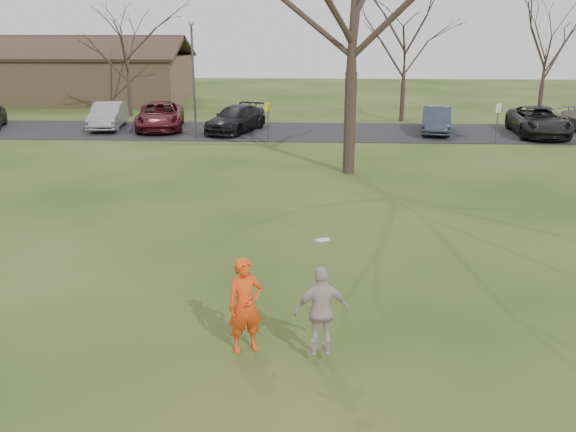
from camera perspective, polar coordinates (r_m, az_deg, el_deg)
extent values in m
plane|color=#1E380F|center=(12.48, -0.98, -12.18)|extent=(120.00, 120.00, 0.00)
cube|color=black|center=(36.35, 1.74, 7.76)|extent=(62.00, 6.50, 0.04)
imported|color=#F24513|center=(12.07, -3.95, -8.20)|extent=(0.82, 0.69, 1.91)
imported|color=gray|center=(38.79, -16.21, 8.88)|extent=(2.18, 4.82, 1.54)
imported|color=#51131B|center=(37.79, -11.68, 9.02)|extent=(3.55, 6.00, 1.56)
imported|color=black|center=(36.33, -4.79, 8.91)|extent=(3.58, 5.45, 1.47)
imported|color=#2B3340|center=(36.74, 13.49, 8.59)|extent=(2.30, 4.65, 1.47)
imported|color=black|center=(37.65, 22.05, 8.08)|extent=(2.97, 5.81, 1.57)
imported|color=beige|center=(11.62, 3.12, -8.70)|extent=(1.09, 0.63, 1.75)
cylinder|color=white|center=(11.10, 3.21, -2.20)|extent=(0.28, 0.27, 0.11)
cube|color=#8C6D4C|center=(53.24, -20.43, 11.69)|extent=(20.00, 8.00, 3.50)
cube|color=#33231C|center=(51.21, -21.64, 14.19)|extent=(20.60, 4.40, 1.78)
cube|color=#33231C|center=(54.98, -19.88, 14.52)|extent=(20.60, 4.40, 1.78)
cube|color=#38281E|center=(53.07, -20.81, 15.11)|extent=(20.60, 0.45, 0.20)
cylinder|color=#47474C|center=(34.15, -8.66, 11.99)|extent=(0.12, 0.12, 6.00)
sphere|color=beige|center=(34.00, -8.91, 17.19)|extent=(0.34, 0.34, 0.34)
cylinder|color=#47474C|center=(33.34, -1.84, 8.57)|extent=(0.06, 0.06, 2.00)
cube|color=yellow|center=(33.22, -1.86, 10.02)|extent=(0.35, 0.35, 0.45)
cylinder|color=#47474C|center=(34.48, 18.66, 7.97)|extent=(0.06, 0.06, 2.00)
cube|color=silver|center=(34.36, 18.80, 9.37)|extent=(0.35, 0.35, 0.45)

